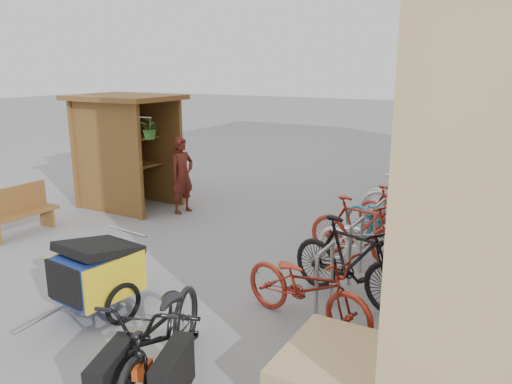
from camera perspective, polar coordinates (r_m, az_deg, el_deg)
The scene contains 17 objects.
ground at distance 7.50m, azimuth -9.09°, elevation -9.44°, with size 80.00×80.00×0.00m, color gray.
kiosk at distance 11.00m, azimuth -14.95°, elevation 6.25°, with size 2.49×1.65×2.40m.
bike_rack at distance 8.38m, azimuth 13.90°, elevation -3.36°, with size 0.05×5.35×0.86m.
pallet_stack at distance 5.01m, azimuth 9.34°, elevation -19.70°, with size 1.00×1.20×0.40m.
bench at distance 10.01m, azimuth -25.59°, elevation -1.92°, with size 0.43×1.38×0.87m.
shopping_carts at distance 12.22m, azimuth 22.38°, elevation 1.77°, with size 0.55×1.53×0.99m.
child_trailer at distance 6.49m, azimuth -17.71°, elevation -8.65°, with size 1.03×1.69×0.98m.
cargo_bike at distance 4.92m, azimuth -10.66°, elevation -16.01°, with size 1.34×2.18×1.08m.
person_kiosk at distance 10.42m, azimuth -8.42°, elevation 1.91°, with size 0.58×0.38×1.59m, color maroon.
bike_0 at distance 5.97m, azimuth 5.83°, elevation -10.73°, with size 0.64×1.82×0.96m, color maroon.
bike_1 at distance 6.58m, azimuth 10.79°, elevation -7.78°, with size 0.52×1.84×1.10m, color black.
bike_2 at distance 7.74m, azimuth 12.32°, elevation -5.51°, with size 0.56×1.60×0.84m, color white.
bike_3 at distance 7.96m, azimuth 11.68°, elevation -4.25°, with size 0.48×1.69×1.01m, color maroon.
bike_4 at distance 8.75m, azimuth 14.83°, elevation -3.07°, with size 0.61×1.75×0.92m, color #206C81.
bike_5 at distance 9.20m, azimuth 15.46°, elevation -2.29°, with size 0.43×1.52×0.91m, color maroon.
bike_6 at distance 9.97m, azimuth 17.30°, elevation -0.90°, with size 0.66×1.90×1.00m, color #AFAFB4.
bike_7 at distance 10.22m, azimuth 16.02°, elevation -0.70°, with size 0.43×1.52×0.91m, color white.
Camera 1 is at (4.33, -5.35, 2.99)m, focal length 35.00 mm.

